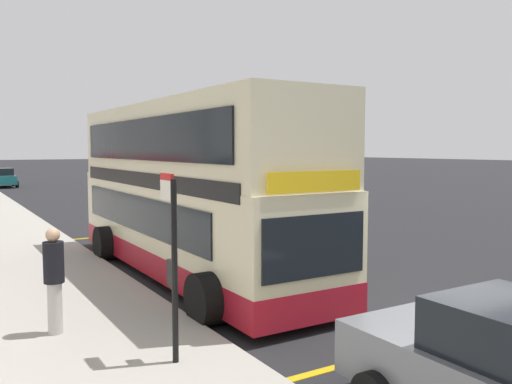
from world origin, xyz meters
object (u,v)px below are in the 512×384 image
bus_stop_sign (172,253)px  pedestrian_waiting_near_sign (54,276)px  parked_car_silver_behind (125,180)px  double_decker_bus (188,196)px  parked_car_teal_ahead (3,178)px

bus_stop_sign → pedestrian_waiting_near_sign: 2.55m
parked_car_silver_behind → pedestrian_waiting_near_sign: bearing=-111.3°
double_decker_bus → pedestrian_waiting_near_sign: bearing=-140.2°
parked_car_teal_ahead → pedestrian_waiting_near_sign: size_ratio=2.32×
parked_car_teal_ahead → pedestrian_waiting_near_sign: bearing=-97.3°
double_decker_bus → parked_car_silver_behind: size_ratio=2.56×
parked_car_teal_ahead → bus_stop_sign: bearing=-95.3°
parked_car_teal_ahead → parked_car_silver_behind: bearing=-47.7°
double_decker_bus → pedestrian_waiting_near_sign: (-3.90, -3.25, -0.93)m
parked_car_teal_ahead → double_decker_bus: bearing=-91.7°
bus_stop_sign → parked_car_teal_ahead: (1.98, 42.27, -0.96)m
bus_stop_sign → parked_car_silver_behind: 35.68m
parked_car_teal_ahead → pedestrian_waiting_near_sign: 40.29m
double_decker_bus → parked_car_silver_behind: (7.38, 28.87, -1.26)m
parked_car_silver_behind → parked_car_teal_ahead: bearing=133.0°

